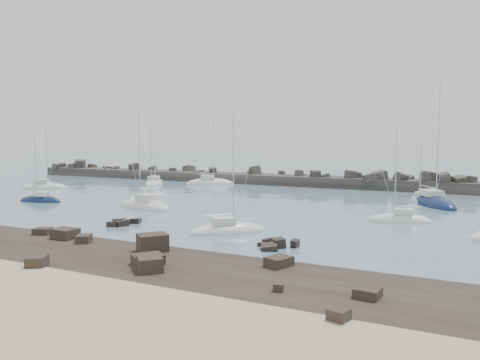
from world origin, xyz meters
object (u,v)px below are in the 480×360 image
Objects in this scene: sailboat_2 at (40,201)px; sailboat_3 at (148,197)px; sailboat_0 at (44,188)px; sailboat_8 at (400,221)px; sailboat_4 at (210,183)px; sailboat_5 at (144,207)px; sailboat_1 at (154,184)px; sailboat_7 at (433,204)px; sailboat_6 at (227,231)px; sailboat_9 at (421,201)px.

sailboat_3 is at bearing 42.68° from sailboat_2.
sailboat_8 is (61.29, -6.78, -0.01)m from sailboat_0.
sailboat_0 is 1.17× the size of sailboat_8.
sailboat_5 is (8.27, -30.81, 0.01)m from sailboat_4.
sailboat_7 is at bearing -7.04° from sailboat_1.
sailboat_7 is 15.40m from sailboat_8.
sailboat_0 is 1.05× the size of sailboat_6.
sailboat_9 is at bearing -5.00° from sailboat_1.
sailboat_5 reaches higher than sailboat_2.
sailboat_5 is (5.91, -8.54, 0.02)m from sailboat_3.
sailboat_9 reaches higher than sailboat_8.
sailboat_3 is 39.08m from sailboat_9.
sailboat_9 is at bearing 88.37° from sailboat_8.
sailboat_0 is 51.52m from sailboat_6.
sailboat_7 is at bearing 60.71° from sailboat_6.
sailboat_4 is (22.54, 19.77, 0.00)m from sailboat_0.
sailboat_1 is at bearing 175.00° from sailboat_9.
sailboat_1 reaches higher than sailboat_9.
sailboat_1 is at bearing -151.62° from sailboat_4.
sailboat_1 reaches higher than sailboat_2.
sailboat_0 is at bearing 174.26° from sailboat_3.
sailboat_1 reaches higher than sailboat_3.
sailboat_0 is 1.11× the size of sailboat_9.
sailboat_2 is at bearing -174.57° from sailboat_5.
sailboat_0 is at bearing -170.42° from sailboat_9.
sailboat_3 is at bearing -160.69° from sailboat_9.
sailboat_0 reaches higher than sailboat_8.
sailboat_0 is 0.86× the size of sailboat_1.
sailboat_9 is (48.66, -4.25, 0.00)m from sailboat_1.
sailboat_6 reaches higher than sailboat_3.
sailboat_4 is 46.97m from sailboat_8.
sailboat_7 reaches higher than sailboat_4.
sailboat_5 is 1.30× the size of sailboat_8.
sailboat_6 is at bearing -22.76° from sailboat_0.
sailboat_4 is (8.65, 32.42, 0.01)m from sailboat_2.
sailboat_9 is at bearing 64.81° from sailboat_6.
sailboat_9 is (14.27, 30.35, 0.01)m from sailboat_6.
sailboat_8 is at bearing -91.63° from sailboat_9.
sailboat_8 is at bearing -6.31° from sailboat_0.
sailboat_1 is 1.22× the size of sailboat_6.
sailboat_0 is 1.21× the size of sailboat_2.
sailboat_2 is 53.86m from sailboat_7.
sailboat_0 reaches higher than sailboat_6.
sailboat_7 reaches higher than sailboat_9.
sailboat_9 is at bearing 19.31° from sailboat_3.
sailboat_5 is 1.24× the size of sailboat_9.
sailboat_9 reaches higher than sailboat_3.
sailboat_7 is (32.63, 19.51, -0.00)m from sailboat_5.
sailboat_2 is at bearing -88.38° from sailboat_1.
sailboat_3 is 0.64× the size of sailboat_7.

